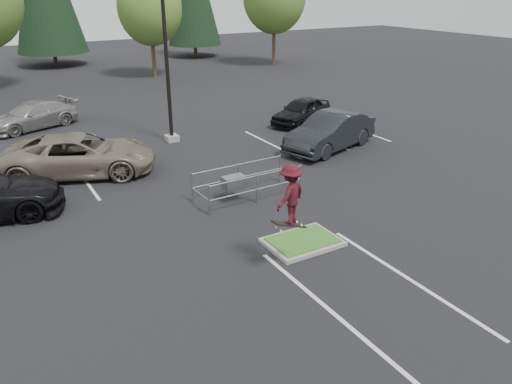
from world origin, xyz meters
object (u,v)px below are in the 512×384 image
car_l_tan (78,155)px  car_r_black (302,111)px  light_pole (166,47)px  car_r_charc (330,132)px  cart_corral (237,182)px  skateboarder (290,195)px  decid_c (150,10)px  car_far_silver (34,115)px

car_l_tan → car_r_black: bearing=-60.2°
light_pole → car_r_charc: size_ratio=1.96×
light_pole → car_r_charc: (6.00, -5.00, -3.71)m
cart_corral → skateboarder: size_ratio=2.08×
cart_corral → car_r_charc: bearing=22.7°
decid_c → cart_corral: (-6.10, -25.85, -4.56)m
car_r_black → car_far_silver: size_ratio=0.87×
cart_corral → light_pole: bearing=83.8°
decid_c → car_far_silver: size_ratio=1.74×
decid_c → car_far_silver: bearing=-132.9°
decid_c → light_pole: bearing=-107.1°
decid_c → cart_corral: size_ratio=2.13×
light_pole → car_r_black: (7.54, -0.50, -3.84)m
skateboarder → car_l_tan: 11.16m
car_r_black → car_far_silver: (-13.04, 6.50, -0.02)m
cart_corral → car_far_silver: size_ratio=0.81×
car_l_tan → cart_corral: bearing=-120.8°
cart_corral → skateboarder: 5.34m
light_pole → cart_corral: light_pole is taller
car_l_tan → car_far_silver: 8.45m
car_far_silver → skateboarder: bearing=-10.0°
light_pole → car_l_tan: light_pole is taller
car_l_tan → skateboarder: bearing=-141.6°
decid_c → car_r_black: decid_c is taller
decid_c → car_l_tan: bearing=-117.4°
decid_c → car_r_black: (2.05, -18.33, -4.54)m
cart_corral → car_r_black: car_r_black is taller
light_pole → cart_corral: bearing=-94.3°
cart_corral → decid_c: bearing=74.9°
skateboarder → car_r_black: 15.62m
cart_corral → car_l_tan: size_ratio=0.65×
decid_c → car_l_tan: size_ratio=1.39×
car_r_black → car_r_charc: bearing=-41.6°
light_pole → car_r_black: 8.48m
cart_corral → skateboarder: bearing=-104.2°
skateboarder → car_l_tan: skateboarder is taller
light_pole → car_r_black: bearing=-3.8°
car_l_tan → decid_c: bearing=-6.4°
decid_c → car_far_silver: decid_c is taller
car_r_charc → car_far_silver: car_r_charc is taller
skateboarder → car_far_silver: size_ratio=0.39×
car_r_charc → car_r_black: car_r_charc is taller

